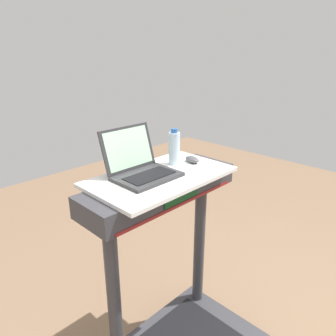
# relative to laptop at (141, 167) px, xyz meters

# --- Properties ---
(desk_board) EXTENTS (0.75, 0.44, 0.02)m
(desk_board) POSITION_rel_laptop_xyz_m (0.08, -0.06, -0.06)
(desk_board) COLOR white
(desk_board) RESTS_ON treadmill_base
(laptop) EXTENTS (0.31, 0.29, 0.24)m
(laptop) POSITION_rel_laptop_xyz_m (0.00, 0.00, 0.00)
(laptop) COLOR #2D2D30
(laptop) RESTS_ON desk_board
(computer_mouse) EXTENTS (0.08, 0.11, 0.03)m
(computer_mouse) POSITION_rel_laptop_xyz_m (0.34, -0.05, -0.03)
(computer_mouse) COLOR #4C4C51
(computer_mouse) RESTS_ON desk_board
(water_bottle) EXTENTS (0.06, 0.06, 0.20)m
(water_bottle) POSITION_rel_laptop_xyz_m (0.25, 0.01, 0.05)
(water_bottle) COLOR silver
(water_bottle) RESTS_ON desk_board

